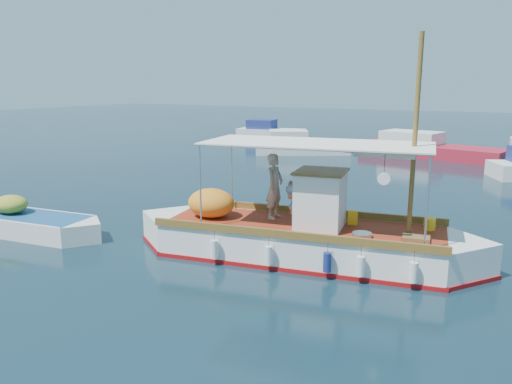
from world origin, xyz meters
The scene contains 6 objects.
ground centered at (0.00, 0.00, 0.00)m, with size 160.00×160.00×0.00m, color black.
fishing_caique centered at (0.24, -0.64, 0.55)m, with size 9.93×3.91×6.15m.
dinghy centered at (-8.29, -2.89, 0.29)m, with size 5.64×2.10×1.39m.
bg_boat_nw centered at (-8.45, 18.61, 0.49)m, with size 6.74×5.22×1.80m.
bg_boat_n centered at (-0.46, 21.38, 0.49)m, with size 9.68×4.82×1.80m.
bg_boat_far_w centered at (-15.02, 26.64, 0.49)m, with size 6.12×3.19×1.80m.
Camera 1 is at (5.64, -12.81, 4.74)m, focal length 35.00 mm.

